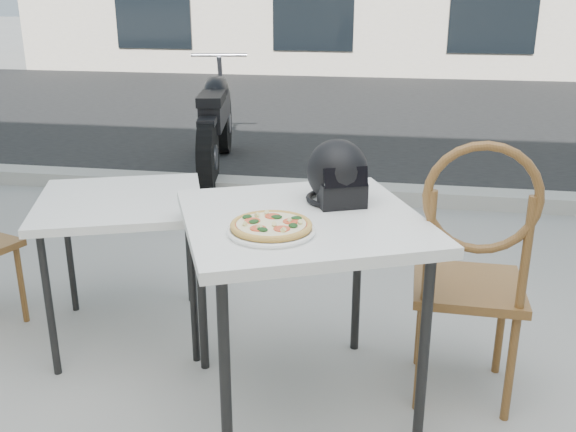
% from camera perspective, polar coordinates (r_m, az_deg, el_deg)
% --- Properties ---
extents(street_asphalt, '(30.00, 8.00, 0.00)m').
position_cam_1_polar(street_asphalt, '(9.17, 9.36, 8.96)').
color(street_asphalt, black).
rests_on(street_asphalt, ground).
extents(curb, '(30.00, 0.25, 0.12)m').
position_cam_1_polar(curb, '(5.26, 8.47, 1.97)').
color(curb, '#A2A097').
rests_on(curb, ground).
extents(cafe_table_main, '(1.14, 1.14, 0.82)m').
position_cam_1_polar(cafe_table_main, '(2.42, 1.29, -1.61)').
color(cafe_table_main, white).
rests_on(cafe_table_main, ground).
extents(plate, '(0.32, 0.32, 0.02)m').
position_cam_1_polar(plate, '(2.21, -1.50, -1.34)').
color(plate, white).
rests_on(plate, cafe_table_main).
extents(pizza, '(0.34, 0.34, 0.04)m').
position_cam_1_polar(pizza, '(2.20, -1.51, -0.82)').
color(pizza, '#DBAB50').
rests_on(pizza, plate).
extents(helmet, '(0.32, 0.33, 0.25)m').
position_cam_1_polar(helmet, '(2.52, 4.44, 3.66)').
color(helmet, black).
rests_on(helmet, cafe_table_main).
extents(cafe_chair_main, '(0.44, 0.44, 1.13)m').
position_cam_1_polar(cafe_chair_main, '(2.58, 16.09, -3.97)').
color(cafe_chair_main, brown).
rests_on(cafe_chair_main, ground).
extents(cafe_table_side, '(0.96, 0.96, 0.71)m').
position_cam_1_polar(cafe_table_side, '(3.09, -14.63, 0.44)').
color(cafe_table_side, white).
rests_on(cafe_table_side, ground).
extents(motorcycle, '(0.62, 2.08, 1.04)m').
position_cam_1_polar(motorcycle, '(6.06, -6.41, 8.23)').
color(motorcycle, black).
rests_on(motorcycle, street_asphalt).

